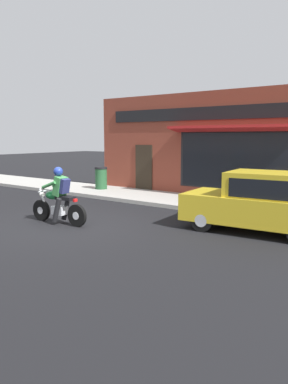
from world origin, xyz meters
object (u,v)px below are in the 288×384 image
(motorcycle_with_rider, at_px, (59,200))
(fire_hydrant, at_px, (235,193))
(car_hatchback, at_px, (259,203))
(trash_bin, at_px, (101,178))

(motorcycle_with_rider, distance_m, fire_hydrant, 5.82)
(motorcycle_with_rider, distance_m, car_hatchback, 5.46)
(fire_hydrant, relative_size, trash_bin, 0.90)
(car_hatchback, xyz_separation_m, trash_bin, (2.81, 8.19, -0.13))
(motorcycle_with_rider, bearing_deg, trash_bin, 32.19)
(fire_hydrant, xyz_separation_m, trash_bin, (0.38, 6.49, 0.06))
(motorcycle_with_rider, height_order, fire_hydrant, motorcycle_with_rider)
(car_hatchback, bearing_deg, fire_hydrant, 35.08)
(trash_bin, bearing_deg, motorcycle_with_rider, -147.81)
(car_hatchback, relative_size, trash_bin, 3.98)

